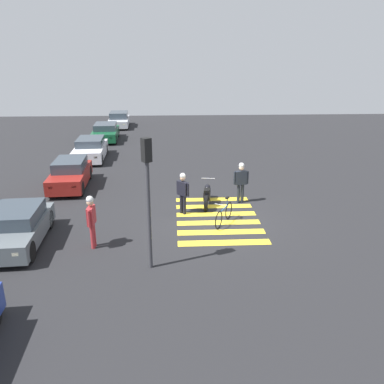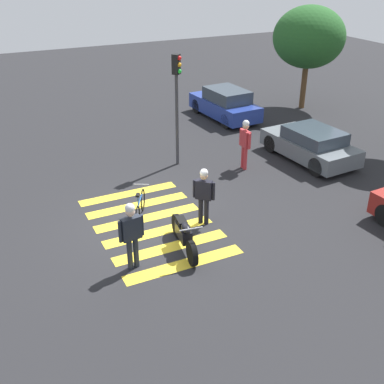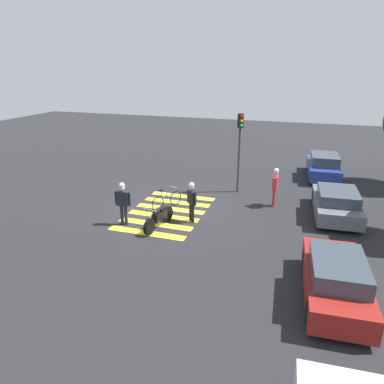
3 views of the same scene
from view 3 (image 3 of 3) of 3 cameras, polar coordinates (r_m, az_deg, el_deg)
The scene contains 11 objects.
ground_plane at distance 16.55m, azimuth -4.05°, elevation -3.28°, with size 60.00×60.00×0.00m, color #232326.
police_motorcycle at distance 14.91m, azimuth -5.35°, elevation -4.04°, with size 2.14×0.64×1.06m.
leaning_bicycle at distance 16.91m, azimuth -4.08°, elevation -1.34°, with size 1.60×0.90×1.01m.
officer_on_foot at distance 15.16m, azimuth -11.07°, elevation -1.31°, with size 0.26×0.70×1.89m.
officer_by_motorcycle at distance 15.19m, azimuth -0.04°, elevation -1.14°, with size 0.50×0.51×1.80m.
pedestrian_bystander at distance 17.30m, azimuth 13.23°, elevation 1.26°, with size 0.71×0.25×1.91m.
crosswalk_stripes at distance 16.55m, azimuth -4.05°, elevation -3.27°, with size 4.95×3.36×0.01m.
car_blue_hatchback at distance 22.77m, azimuth 20.38°, elevation 3.88°, with size 4.13×1.97×1.48m.
car_grey_coupe at distance 17.12m, azimuth 22.21°, elevation -1.68°, with size 4.04×2.08×1.30m.
car_maroon_wagon at distance 11.26m, azimuth 22.09°, elevation -12.83°, with size 4.15×1.90×1.41m.
traffic_light_pole at distance 18.55m, azimuth 7.69°, elevation 8.21°, with size 0.35×0.33×4.16m.
Camera 3 is at (14.07, 5.83, 6.49)m, focal length 33.15 mm.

